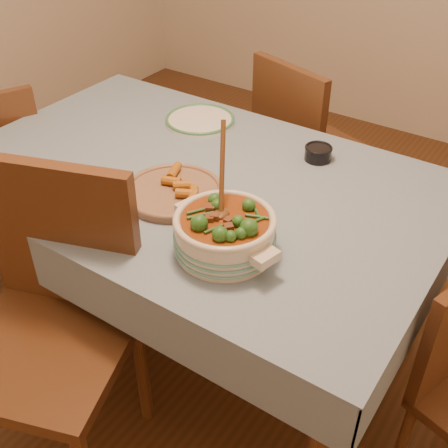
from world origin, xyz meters
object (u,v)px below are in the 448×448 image
dining_table (194,199)px  condiment_bowl (318,152)px  stew_casserole (225,230)px  fried_plate (173,190)px  chair_far (302,143)px  chair_near (54,313)px  white_plate (200,120)px

dining_table → condiment_bowl: size_ratio=13.97×
condiment_bowl → stew_casserole: bearing=-88.6°
fried_plate → chair_far: bearing=91.2°
fried_plate → dining_table: bearing=99.0°
dining_table → fried_plate: (0.02, -0.13, 0.11)m
dining_table → chair_near: bearing=-96.4°
dining_table → fried_plate: bearing=-81.0°
dining_table → condiment_bowl: condiment_bowl is taller
dining_table → chair_far: chair_far is taller
dining_table → chair_far: 0.84m
stew_casserole → white_plate: bearing=131.0°
condiment_bowl → chair_far: 0.63m
stew_casserole → fried_plate: stew_casserole is taller
white_plate → chair_near: bearing=-80.9°
chair_near → chair_far: bearing=68.0°
white_plate → fried_plate: size_ratio=0.93×
white_plate → condiment_bowl: 0.52m
condiment_bowl → chair_near: size_ratio=0.12×
fried_plate → condiment_bowl: bearing=59.4°
dining_table → fried_plate: fried_plate is taller
chair_far → chair_near: bearing=105.1°
chair_near → white_plate: bearing=79.8°
stew_casserole → fried_plate: size_ratio=1.10×
condiment_bowl → chair_near: bearing=-111.3°
fried_plate → chair_far: (-0.02, 0.96, -0.26)m
fried_plate → chair_far: size_ratio=0.36×
fried_plate → chair_near: (-0.09, -0.47, -0.21)m
white_plate → chair_far: size_ratio=0.34×
white_plate → fried_plate: fried_plate is taller
white_plate → condiment_bowl: size_ratio=2.54×
dining_table → chair_near: size_ratio=1.67×
condiment_bowl → chair_near: 1.03m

